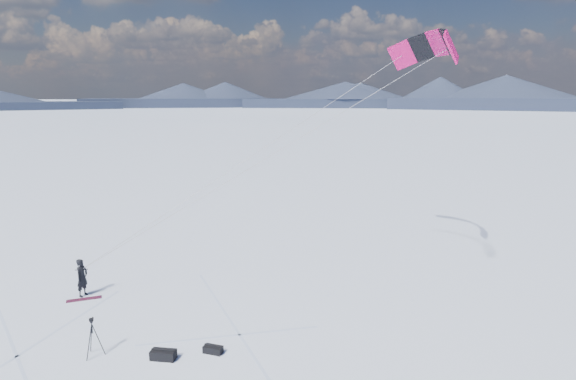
{
  "coord_description": "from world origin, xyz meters",
  "views": [
    {
      "loc": [
        6.38,
        -16.51,
        9.01
      ],
      "look_at": [
        7.24,
        6.03,
        4.52
      ],
      "focal_mm": 30.0,
      "sensor_mm": 36.0,
      "label": 1
    }
  ],
  "objects_px": {
    "snowkiter": "(84,296)",
    "snowboard": "(84,299)",
    "gear_bag_a": "(163,355)",
    "tripod": "(92,332)",
    "gear_bag_b": "(213,349)"
  },
  "relations": [
    {
      "from": "tripod",
      "to": "gear_bag_b",
      "type": "bearing_deg",
      "value": -8.32
    },
    {
      "from": "snowboard",
      "to": "tripod",
      "type": "xyz_separation_m",
      "value": [
        2.14,
        -4.78,
        0.89
      ]
    },
    {
      "from": "snowboard",
      "to": "tripod",
      "type": "bearing_deg",
      "value": -84.11
    },
    {
      "from": "tripod",
      "to": "gear_bag_a",
      "type": "bearing_deg",
      "value": -16.19
    },
    {
      "from": "snowboard",
      "to": "gear_bag_b",
      "type": "xyz_separation_m",
      "value": [
        6.29,
        -4.77,
        0.12
      ]
    },
    {
      "from": "gear_bag_a",
      "to": "tripod",
      "type": "bearing_deg",
      "value": -177.25
    },
    {
      "from": "snowkiter",
      "to": "gear_bag_a",
      "type": "distance_m",
      "value": 7.34
    },
    {
      "from": "snowboard",
      "to": "gear_bag_a",
      "type": "bearing_deg",
      "value": -66.11
    },
    {
      "from": "gear_bag_a",
      "to": "gear_bag_b",
      "type": "bearing_deg",
      "value": 22.18
    },
    {
      "from": "gear_bag_b",
      "to": "snowkiter",
      "type": "bearing_deg",
      "value": 161.74
    },
    {
      "from": "gear_bag_a",
      "to": "gear_bag_b",
      "type": "relative_size",
      "value": 1.23
    },
    {
      "from": "snowkiter",
      "to": "snowboard",
      "type": "xyz_separation_m",
      "value": [
        0.18,
        -0.43,
        0.02
      ]
    },
    {
      "from": "snowkiter",
      "to": "gear_bag_a",
      "type": "bearing_deg",
      "value": -121.27
    },
    {
      "from": "snowkiter",
      "to": "tripod",
      "type": "relative_size",
      "value": 1.23
    },
    {
      "from": "snowkiter",
      "to": "snowboard",
      "type": "height_order",
      "value": "snowkiter"
    }
  ]
}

